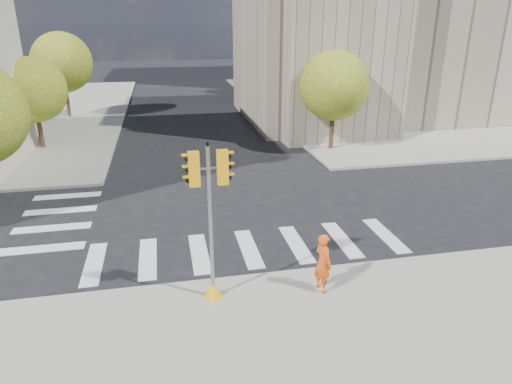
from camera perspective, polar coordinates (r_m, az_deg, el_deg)
ground at (r=18.54m, az=-1.76°, el=-4.22°), size 160.00×160.00×0.00m
sidewalk_far_right at (r=48.92m, az=16.64°, el=10.86°), size 28.00×40.00×0.15m
civic_building at (r=40.16m, az=16.60°, el=19.21°), size 26.00×16.00×19.39m
tree_lw_mid at (r=31.76m, az=-26.08°, el=11.40°), size 4.00×4.00×5.77m
tree_lw_far at (r=41.40m, az=-23.09°, el=14.68°), size 4.80×4.80×6.95m
tree_re_near at (r=28.75m, az=9.77°, el=12.97°), size 4.20×4.20×6.16m
tree_re_mid at (r=40.07m, az=3.45°, el=15.81°), size 4.60×4.60×6.66m
tree_re_far at (r=51.75m, az=-0.12°, el=16.44°), size 4.00×4.00×5.88m
lamp_near at (r=32.58m, az=8.09°, el=14.89°), size 0.35×0.18×8.11m
lamp_far at (r=45.97m, az=2.08°, el=16.76°), size 0.35×0.18×8.11m
traffic_signal at (r=12.92m, az=-5.64°, el=-5.46°), size 1.06×0.56×4.70m
photographer at (r=13.84m, az=8.37°, el=-8.73°), size 0.63×0.78×1.85m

